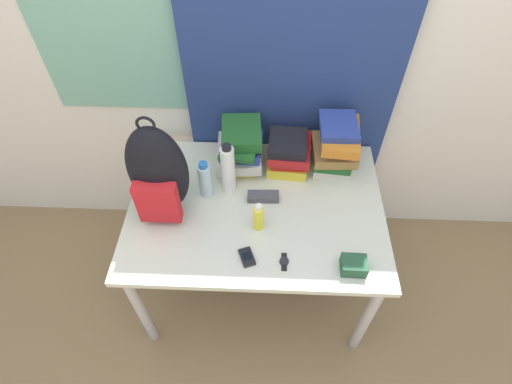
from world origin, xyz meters
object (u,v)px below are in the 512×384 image
(book_stack_left, at_px, (241,147))
(sunglasses_case, at_px, (263,197))
(book_stack_right, at_px, (336,146))
(sunscreen_bottle, at_px, (259,217))
(cell_phone, at_px, (247,257))
(book_stack_center, at_px, (289,152))
(sports_bottle, at_px, (228,170))
(backpack, at_px, (158,174))
(water_bottle, at_px, (205,180))
(wristwatch, at_px, (284,261))
(camera_pouch, at_px, (354,265))

(book_stack_left, height_order, sunglasses_case, book_stack_left)
(book_stack_right, xyz_separation_m, sunscreen_bottle, (-0.37, -0.40, -0.07))
(book_stack_left, xyz_separation_m, cell_phone, (0.06, -0.57, -0.11))
(book_stack_center, distance_m, sunscreen_bottle, 0.43)
(sports_bottle, bearing_deg, book_stack_left, 76.46)
(book_stack_center, bearing_deg, book_stack_left, -179.87)
(backpack, relative_size, cell_phone, 5.29)
(sports_bottle, bearing_deg, sunscreen_bottle, -55.22)
(book_stack_center, bearing_deg, sports_bottle, -146.47)
(water_bottle, bearing_deg, cell_phone, -58.94)
(book_stack_left, bearing_deg, sports_bottle, -103.54)
(book_stack_right, height_order, cell_phone, book_stack_right)
(sunscreen_bottle, relative_size, sunglasses_case, 1.02)
(water_bottle, bearing_deg, sunglasses_case, -5.35)
(cell_phone, bearing_deg, water_bottle, 121.06)
(cell_phone, xyz_separation_m, sunglasses_case, (0.06, 0.33, 0.01))
(water_bottle, bearing_deg, backpack, -151.87)
(water_bottle, xyz_separation_m, sports_bottle, (0.11, 0.03, 0.04))
(book_stack_left, height_order, sunscreen_bottle, book_stack_left)
(backpack, bearing_deg, book_stack_center, 28.43)
(wristwatch, bearing_deg, camera_pouch, -4.58)
(camera_pouch, relative_size, wristwatch, 1.23)
(sunscreen_bottle, bearing_deg, backpack, 167.86)
(wristwatch, bearing_deg, cell_phone, 175.13)
(sunscreen_bottle, bearing_deg, book_stack_center, 71.23)
(cell_phone, bearing_deg, book_stack_left, 95.99)
(book_stack_left, relative_size, wristwatch, 3.42)
(book_stack_center, distance_m, water_bottle, 0.45)
(sunscreen_bottle, distance_m, cell_phone, 0.18)
(book_stack_right, relative_size, cell_phone, 2.89)
(sunglasses_case, bearing_deg, backpack, -171.27)
(cell_phone, bearing_deg, camera_pouch, -4.68)
(wristwatch, bearing_deg, sunscreen_bottle, 122.61)
(backpack, distance_m, book_stack_center, 0.67)
(sports_bottle, xyz_separation_m, sunscreen_bottle, (0.15, -0.21, -0.07))
(backpack, bearing_deg, sunscreen_bottle, -12.14)
(backpack, relative_size, water_bottle, 2.59)
(book_stack_left, relative_size, sunglasses_case, 1.96)
(book_stack_right, bearing_deg, book_stack_left, -179.97)
(book_stack_right, xyz_separation_m, cell_phone, (-0.41, -0.57, -0.13))
(book_stack_left, relative_size, camera_pouch, 2.78)
(sunscreen_bottle, bearing_deg, sports_bottle, 124.78)
(book_stack_right, bearing_deg, water_bottle, -161.01)
(cell_phone, xyz_separation_m, camera_pouch, (0.45, -0.04, 0.02))
(book_stack_right, height_order, camera_pouch, book_stack_right)
(book_stack_center, height_order, sunglasses_case, book_stack_center)
(book_stack_right, xyz_separation_m, camera_pouch, (0.04, -0.61, -0.11))
(cell_phone, bearing_deg, backpack, 146.43)
(backpack, xyz_separation_m, water_bottle, (0.18, 0.10, -0.14))
(backpack, height_order, sunscreen_bottle, backpack)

